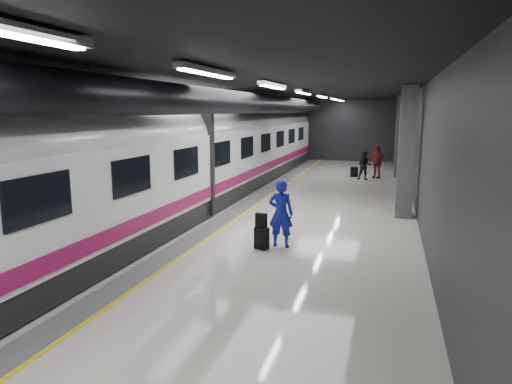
% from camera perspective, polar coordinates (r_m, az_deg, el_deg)
% --- Properties ---
extents(ground, '(40.00, 40.00, 0.00)m').
position_cam_1_polar(ground, '(15.35, 0.78, -3.67)').
color(ground, silver).
rests_on(ground, ground).
extents(platform_hall, '(10.02, 40.02, 4.51)m').
position_cam_1_polar(platform_hall, '(15.90, 0.75, 9.69)').
color(platform_hall, black).
rests_on(platform_hall, ground).
extents(train, '(3.05, 38.00, 4.05)m').
position_cam_1_polar(train, '(16.16, -10.39, 4.32)').
color(train, black).
rests_on(train, ground).
extents(traveler_main, '(0.68, 0.45, 1.86)m').
position_cam_1_polar(traveler_main, '(12.33, 3.13, -2.68)').
color(traveler_main, '#1C27D4').
rests_on(traveler_main, ground).
extents(suitcase_main, '(0.42, 0.34, 0.59)m').
position_cam_1_polar(suitcase_main, '(12.26, 0.72, -5.80)').
color(suitcase_main, black).
rests_on(suitcase_main, ground).
extents(shoulder_bag, '(0.31, 0.20, 0.39)m').
position_cam_1_polar(shoulder_bag, '(12.15, 0.65, -3.55)').
color(shoulder_bag, black).
rests_on(shoulder_bag, suitcase_main).
extents(traveler_far_a, '(0.80, 0.64, 1.56)m').
position_cam_1_polar(traveler_far_a, '(25.04, 13.41, 3.24)').
color(traveler_far_a, black).
rests_on(traveler_far_a, ground).
extents(traveler_far_b, '(1.15, 0.85, 1.81)m').
position_cam_1_polar(traveler_far_b, '(25.88, 14.87, 3.67)').
color(traveler_far_b, maroon).
rests_on(traveler_far_b, ground).
extents(suitcase_far, '(0.44, 0.36, 0.56)m').
position_cam_1_polar(suitcase_far, '(26.17, 12.17, 2.47)').
color(suitcase_far, black).
rests_on(suitcase_far, ground).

